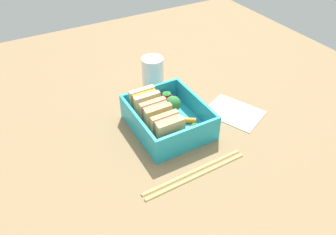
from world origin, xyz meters
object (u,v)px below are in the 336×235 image
object	(u,v)px
chopstick_pair	(195,173)
sandwich_left	(168,130)
carrot_stick_far_left	(186,120)
strawberry_left	(167,99)
sandwich_center	(145,104)
sandwich_center_left	(156,116)
broccoli_floret	(173,104)
folded_napkin	(234,112)
strawberry_far_left	(195,129)
drinking_glass	(153,73)

from	to	relation	value
chopstick_pair	sandwich_left	bearing A→B (deg)	4.22
carrot_stick_far_left	strawberry_left	world-z (taller)	strawberry_left
sandwich_left	sandwich_center	xyz separation A→B (cm)	(9.79, 0.00, 0.00)
sandwich_center_left	chopstick_pair	size ratio (longest dim) A/B	0.28
broccoli_floret	folded_napkin	bearing A→B (deg)	-111.06
sandwich_left	broccoli_floret	xyz separation A→B (cm)	(7.08, -5.27, -0.30)
strawberry_far_left	folded_napkin	xyz separation A→B (cm)	(2.94, -12.40, -2.34)
drinking_glass	chopstick_pair	bearing A→B (deg)	167.38
strawberry_left	carrot_stick_far_left	bearing A→B (deg)	-176.56
drinking_glass	folded_napkin	xyz separation A→B (cm)	(-17.90, -11.00, -3.81)
sandwich_center	strawberry_far_left	distance (cm)	12.15
strawberry_left	broccoli_floret	bearing A→B (deg)	173.10
folded_napkin	broccoli_floret	bearing A→B (deg)	68.94
carrot_stick_far_left	chopstick_pair	size ratio (longest dim) A/B	0.20
sandwich_left	sandwich_center_left	xyz separation A→B (cm)	(4.90, 0.00, 0.00)
strawberry_left	drinking_glass	distance (cm)	9.55
strawberry_left	folded_napkin	world-z (taller)	strawberry_left
sandwich_center	sandwich_left	bearing A→B (deg)	180.00
sandwich_center	broccoli_floret	bearing A→B (deg)	-117.24
folded_napkin	carrot_stick_far_left	bearing A→B (deg)	84.55
carrot_stick_far_left	strawberry_left	distance (cm)	7.48
sandwich_left	broccoli_floret	bearing A→B (deg)	-36.62
sandwich_left	drinking_glass	xyz separation A→B (cm)	(20.04, -7.11, -0.13)
sandwich_center_left	chopstick_pair	distance (cm)	14.22
sandwich_left	broccoli_floret	size ratio (longest dim) A/B	1.33
strawberry_far_left	chopstick_pair	world-z (taller)	strawberry_far_left
strawberry_left	folded_napkin	bearing A→B (deg)	-124.50
strawberry_left	sandwich_center_left	bearing A→B (deg)	135.35
sandwich_center	strawberry_far_left	size ratio (longest dim) A/B	1.94
sandwich_center	drinking_glass	xyz separation A→B (cm)	(10.25, -7.11, -0.13)
broccoli_floret	sandwich_center	bearing A→B (deg)	62.76
sandwich_center_left	carrot_stick_far_left	bearing A→B (deg)	-104.75
broccoli_floret	sandwich_center_left	bearing A→B (deg)	112.55
strawberry_far_left	folded_napkin	size ratio (longest dim) A/B	0.26
chopstick_pair	broccoli_floret	bearing A→B (deg)	-16.21
drinking_glass	sandwich_center_left	bearing A→B (deg)	154.86
sandwich_center_left	drinking_glass	distance (cm)	16.73
strawberry_far_left	sandwich_left	bearing A→B (deg)	81.97
sandwich_center_left	strawberry_far_left	distance (cm)	8.23
carrot_stick_far_left	drinking_glass	size ratio (longest dim) A/B	0.52
strawberry_far_left	strawberry_left	size ratio (longest dim) A/B	0.82
carrot_stick_far_left	strawberry_far_left	bearing A→B (deg)	174.01
strawberry_far_left	sandwich_center	bearing A→B (deg)	28.33
sandwich_center	carrot_stick_far_left	bearing A→B (deg)	-136.68
drinking_glass	strawberry_far_left	bearing A→B (deg)	176.18
broccoli_floret	drinking_glass	world-z (taller)	drinking_glass
sandwich_center_left	broccoli_floret	bearing A→B (deg)	-67.45
strawberry_left	chopstick_pair	xyz separation A→B (cm)	(-19.46, 5.05, -2.51)
sandwich_left	sandwich_center_left	bearing A→B (deg)	0.00
carrot_stick_far_left	folded_napkin	bearing A→B (deg)	-95.45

